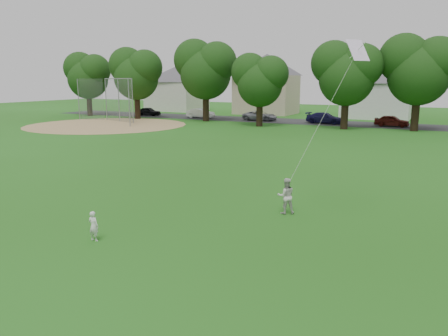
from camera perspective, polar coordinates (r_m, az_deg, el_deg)
The scene contains 10 objects.
ground at distance 14.21m, azimuth -11.81°, elevation -9.77°, with size 160.00×160.00×0.00m, color #205313.
street at distance 53.17m, azimuth 17.76°, elevation 5.44°, with size 90.00×7.00×0.01m, color #2D2D30.
dirt_infield at distance 51.71m, azimuth -15.06°, elevation 5.45°, with size 18.00×18.00×0.02m, color #9E7F51.
toddler at distance 14.67m, azimuth -16.68°, elevation -7.28°, with size 0.36×0.24×0.99m, color silver.
older_boy at distance 16.96m, azimuth 8.10°, elevation -3.64°, with size 0.68×0.53×1.40m, color beige.
kite at distance 16.05m, azimuth 12.37°, elevation 5.64°, with size 1.65×0.97×5.67m.
baseball_backstop at distance 55.23m, azimuth -14.10°, elevation 8.55°, with size 11.24×5.14×5.20m.
tree_row at distance 47.10m, azimuth 20.58°, elevation 12.29°, with size 84.07×8.31×10.42m.
parked_cars at distance 51.99m, azimuth 18.65°, elevation 5.95°, with size 63.81×2.44×1.29m.
house_row at distance 62.61m, azimuth 21.19°, elevation 10.39°, with size 76.67×13.93×10.40m.
Camera 1 is at (8.42, -10.25, 5.09)m, focal length 35.00 mm.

